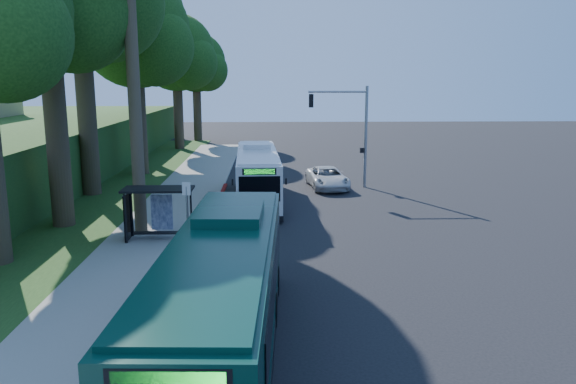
{
  "coord_description": "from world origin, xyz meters",
  "views": [
    {
      "loc": [
        -1.87,
        -28.46,
        7.51
      ],
      "look_at": [
        -0.88,
        1.0,
        1.51
      ],
      "focal_mm": 35.0,
      "sensor_mm": 36.0,
      "label": 1
    }
  ],
  "objects_px": {
    "pickup": "(327,178)",
    "white_bus": "(257,174)",
    "teal_bus": "(223,296)",
    "bus_shelter": "(154,203)"
  },
  "relations": [
    {
      "from": "white_bus",
      "to": "pickup",
      "type": "distance_m",
      "value": 6.3
    },
    {
      "from": "bus_shelter",
      "to": "pickup",
      "type": "relative_size",
      "value": 0.61
    },
    {
      "from": "pickup",
      "to": "white_bus",
      "type": "bearing_deg",
      "value": -145.37
    },
    {
      "from": "white_bus",
      "to": "pickup",
      "type": "height_order",
      "value": "white_bus"
    },
    {
      "from": "white_bus",
      "to": "teal_bus",
      "type": "height_order",
      "value": "teal_bus"
    },
    {
      "from": "bus_shelter",
      "to": "white_bus",
      "type": "distance_m",
      "value": 9.76
    },
    {
      "from": "white_bus",
      "to": "teal_bus",
      "type": "xyz_separation_m",
      "value": [
        -0.52,
        -20.09,
        0.17
      ]
    },
    {
      "from": "teal_bus",
      "to": "pickup",
      "type": "xyz_separation_m",
      "value": [
        5.27,
        24.11,
        -1.11
      ]
    },
    {
      "from": "bus_shelter",
      "to": "white_bus",
      "type": "xyz_separation_m",
      "value": [
        4.65,
        8.57,
        -0.13
      ]
    },
    {
      "from": "white_bus",
      "to": "teal_bus",
      "type": "distance_m",
      "value": 20.09
    }
  ]
}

